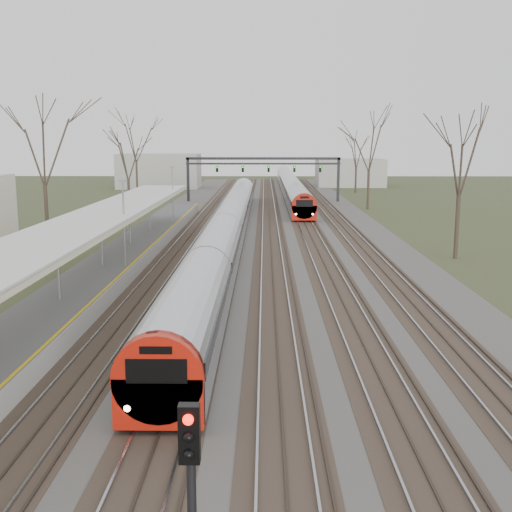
{
  "coord_description": "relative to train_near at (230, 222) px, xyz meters",
  "views": [
    {
      "loc": [
        0.46,
        -2.85,
        8.29
      ],
      "look_at": [
        -0.0,
        32.03,
        2.0
      ],
      "focal_mm": 45.0,
      "sensor_mm": 36.0,
      "label": 1
    }
  ],
  "objects": [
    {
      "name": "track_bed",
      "position": [
        2.76,
        3.71,
        -1.42
      ],
      "size": [
        24.0,
        160.0,
        0.22
      ],
      "color": "#474442",
      "rests_on": "ground"
    },
    {
      "name": "train_far",
      "position": [
        7.0,
        47.95,
        0.0
      ],
      "size": [
        2.62,
        75.21,
        3.05
      ],
      "color": "#B3B6BE",
      "rests_on": "ground"
    },
    {
      "name": "train_near",
      "position": [
        0.0,
        0.0,
        0.0
      ],
      "size": [
        2.62,
        75.21,
        3.05
      ],
      "color": "#B3B6BE",
      "rests_on": "ground"
    },
    {
      "name": "platform",
      "position": [
        -6.55,
        -13.79,
        -0.98
      ],
      "size": [
        3.5,
        69.0,
        1.0
      ],
      "primitive_type": "cube",
      "color": "#9E9B93",
      "rests_on": "ground"
    },
    {
      "name": "tree_west_far",
      "position": [
        -14.5,
        -3.29,
        6.54
      ],
      "size": [
        5.5,
        5.5,
        11.33
      ],
      "color": "#2D231C",
      "rests_on": "ground"
    },
    {
      "name": "canopy",
      "position": [
        -6.55,
        -18.3,
        2.45
      ],
      "size": [
        4.1,
        50.0,
        3.11
      ],
      "color": "slate",
      "rests_on": "platform"
    },
    {
      "name": "tree_east_far",
      "position": [
        16.5,
        -9.29,
        5.81
      ],
      "size": [
        5.0,
        5.0,
        10.3
      ],
      "color": "#2D231C",
      "rests_on": "ground"
    },
    {
      "name": "signal_gantry",
      "position": [
        2.79,
        33.7,
        3.43
      ],
      "size": [
        21.0,
        0.59,
        6.08
      ],
      "color": "black",
      "rests_on": "ground"
    },
    {
      "name": "signal_post",
      "position": [
        1.75,
        -44.34,
        1.25
      ],
      "size": [
        0.35,
        0.45,
        4.1
      ],
      "color": "black",
      "rests_on": "ground"
    }
  ]
}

